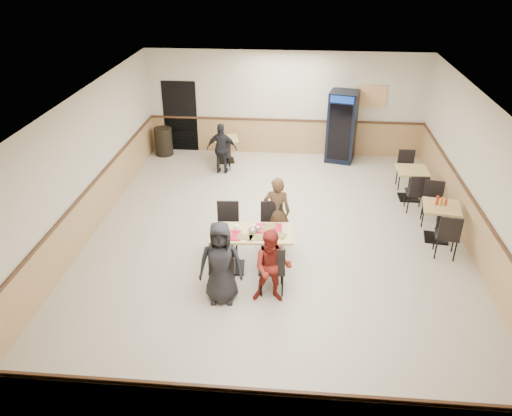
# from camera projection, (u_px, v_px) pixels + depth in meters

# --- Properties ---
(ground) EXTENTS (10.00, 10.00, 0.00)m
(ground) POSITION_uv_depth(u_px,v_px,m) (275.00, 240.00, 10.64)
(ground) COLOR beige
(ground) RESTS_ON ground
(room_shell) EXTENTS (10.00, 10.00, 10.00)m
(room_shell) POSITION_uv_depth(u_px,v_px,m) (352.00, 170.00, 12.47)
(room_shell) COLOR silver
(room_shell) RESTS_ON ground
(main_table) EXTENTS (1.59, 0.88, 0.83)m
(main_table) POSITION_uv_depth(u_px,v_px,m) (251.00, 245.00, 9.46)
(main_table) COLOR black
(main_table) RESTS_ON ground
(main_chairs) EXTENTS (1.49, 1.90, 1.05)m
(main_chairs) POSITION_uv_depth(u_px,v_px,m) (248.00, 246.00, 9.47)
(main_chairs) COLOR black
(main_chairs) RESTS_ON ground
(diner_woman_left) EXTENTS (0.79, 0.55, 1.55)m
(diner_woman_left) POSITION_uv_depth(u_px,v_px,m) (221.00, 263.00, 8.54)
(diner_woman_left) COLOR black
(diner_woman_left) RESTS_ON ground
(diner_woman_right) EXTENTS (0.68, 0.54, 1.40)m
(diner_woman_right) POSITION_uv_depth(u_px,v_px,m) (272.00, 267.00, 8.56)
(diner_woman_right) COLOR maroon
(diner_woman_right) RESTS_ON ground
(diner_man_opposite) EXTENTS (0.57, 0.39, 1.52)m
(diner_man_opposite) POSITION_uv_depth(u_px,v_px,m) (277.00, 212.00, 10.18)
(diner_man_opposite) COLOR #4F3722
(diner_man_opposite) RESTS_ON ground
(lone_diner) EXTENTS (0.82, 0.35, 1.40)m
(lone_diner) POSITION_uv_depth(u_px,v_px,m) (222.00, 149.00, 13.42)
(lone_diner) COLOR black
(lone_diner) RESTS_ON ground
(tabletop_clutter) EXTENTS (1.36, 0.71, 0.12)m
(tabletop_clutter) POSITION_uv_depth(u_px,v_px,m) (249.00, 232.00, 9.28)
(tabletop_clutter) COLOR red
(tabletop_clutter) RESTS_ON main_table
(side_table_near) EXTENTS (0.85, 0.85, 0.79)m
(side_table_near) POSITION_uv_depth(u_px,v_px,m) (440.00, 217.00, 10.45)
(side_table_near) COLOR black
(side_table_near) RESTS_ON ground
(side_table_near_chair_south) EXTENTS (0.53, 0.53, 1.01)m
(side_table_near_chair_south) POSITION_uv_depth(u_px,v_px,m) (447.00, 234.00, 9.90)
(side_table_near_chair_south) COLOR black
(side_table_near_chair_south) RESTS_ON ground
(side_table_near_chair_north) EXTENTS (0.53, 0.53, 1.01)m
(side_table_near_chair_north) POSITION_uv_depth(u_px,v_px,m) (433.00, 204.00, 11.02)
(side_table_near_chair_north) COLOR black
(side_table_near_chair_north) RESTS_ON ground
(side_table_far) EXTENTS (0.73, 0.73, 0.78)m
(side_table_far) POSITION_uv_depth(u_px,v_px,m) (411.00, 179.00, 12.13)
(side_table_far) COLOR black
(side_table_far) RESTS_ON ground
(side_table_far_chair_south) EXTENTS (0.46, 0.46, 0.99)m
(side_table_far_chair_south) POSITION_uv_depth(u_px,v_px,m) (416.00, 192.00, 11.59)
(side_table_far_chair_south) COLOR black
(side_table_far_chair_south) RESTS_ON ground
(side_table_far_chair_north) EXTENTS (0.46, 0.46, 0.99)m
(side_table_far_chair_north) POSITION_uv_depth(u_px,v_px,m) (406.00, 170.00, 12.68)
(side_table_far_chair_north) COLOR black
(side_table_far_chair_north) RESTS_ON ground
(condiment_caddy) EXTENTS (0.23, 0.06, 0.20)m
(condiment_caddy) POSITION_uv_depth(u_px,v_px,m) (441.00, 201.00, 10.33)
(condiment_caddy) COLOR red
(condiment_caddy) RESTS_ON side_table_near
(back_table) EXTENTS (0.79, 0.79, 0.71)m
(back_table) POSITION_uv_depth(u_px,v_px,m) (226.00, 146.00, 14.23)
(back_table) COLOR black
(back_table) RESTS_ON ground
(back_table_chair_lone) EXTENTS (0.50, 0.50, 0.89)m
(back_table_chair_lone) POSITION_uv_depth(u_px,v_px,m) (223.00, 154.00, 13.75)
(back_table_chair_lone) COLOR black
(back_table_chair_lone) RESTS_ON ground
(pepsi_cooler) EXTENTS (0.91, 0.91, 2.01)m
(pepsi_cooler) POSITION_uv_depth(u_px,v_px,m) (342.00, 127.00, 14.07)
(pepsi_cooler) COLOR black
(pepsi_cooler) RESTS_ON ground
(trash_bin) EXTENTS (0.52, 0.52, 0.82)m
(trash_bin) POSITION_uv_depth(u_px,v_px,m) (164.00, 142.00, 14.71)
(trash_bin) COLOR black
(trash_bin) RESTS_ON ground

